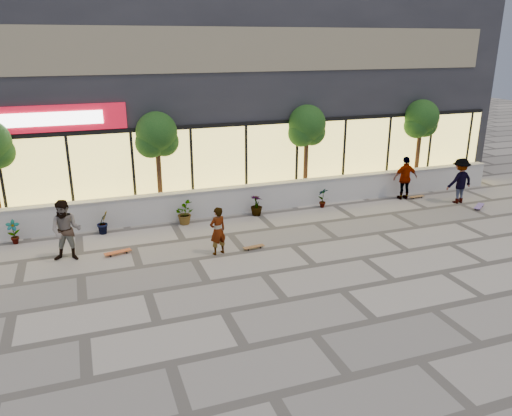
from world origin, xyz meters
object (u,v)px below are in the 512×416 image
object	(u,v)px
skater_right_near	(405,178)
skateboard_right_far	(479,206)
skater_right_far	(460,181)
tree_east	(421,121)
skater_left	(66,231)
tree_mideast	(307,128)
skater_center	(218,231)
skateboard_right_near	(417,197)
skateboard_left	(118,252)
tree_midwest	(157,137)
skateboard_center	(254,247)

from	to	relation	value
skater_right_near	skateboard_right_far	world-z (taller)	skater_right_near
skater_right_far	tree_east	bearing A→B (deg)	-89.33
skater_left	skater_right_near	distance (m)	13.35
tree_mideast	skater_center	xyz separation A→B (m)	(-4.95, -4.27, -2.22)
skater_right_near	skateboard_right_near	size ratio (longest dim) A/B	2.50
tree_mideast	skateboard_right_near	distance (m)	5.57
tree_mideast	skater_left	bearing A→B (deg)	-161.17
skater_center	skater_right_near	bearing A→B (deg)	-179.06
skateboard_left	skateboard_right_far	bearing A→B (deg)	-12.44
tree_midwest	skater_center	xyz separation A→B (m)	(1.05, -4.27, -2.22)
tree_midwest	tree_mideast	xyz separation A→B (m)	(6.00, 0.00, 0.00)
skater_center	skateboard_right_near	world-z (taller)	skater_center
skateboard_left	tree_east	bearing A→B (deg)	2.03
skater_right_near	skater_right_far	distance (m)	2.13
skater_left	skateboard_center	bearing A→B (deg)	2.88
skater_left	skater_right_near	xyz separation A→B (m)	(13.24, 1.78, -0.04)
tree_midwest	tree_mideast	world-z (taller)	same
skater_center	tree_mideast	bearing A→B (deg)	-156.24
skater_left	skateboard_right_far	bearing A→B (deg)	13.12
skater_center	skater_right_far	size ratio (longest dim) A/B	0.83
tree_east	skater_left	world-z (taller)	tree_east
skater_right_near	skateboard_center	xyz separation A→B (m)	(-7.70, -2.88, -0.84)
tree_east	skater_center	bearing A→B (deg)	-157.78
tree_midwest	tree_east	distance (m)	11.50
tree_midwest	skateboard_left	distance (m)	4.78
tree_east	skater_right_near	bearing A→B (deg)	-138.61
skater_center	skater_right_far	distance (m)	10.80
skater_center	skateboard_left	distance (m)	3.19
skater_left	skateboard_right_far	size ratio (longest dim) A/B	2.26
tree_east	skater_right_far	bearing A→B (deg)	-85.47
skater_center	skateboard_right_near	bearing A→B (deg)	179.34
skater_left	skateboard_right_far	world-z (taller)	skater_left
tree_mideast	skateboard_center	bearing A→B (deg)	-131.49
tree_midwest	tree_mideast	size ratio (longest dim) A/B	1.00
skateboard_left	skater_left	bearing A→B (deg)	164.17
skater_right_far	skater_right_near	bearing A→B (deg)	-36.65
tree_east	skater_right_near	xyz separation A→B (m)	(-1.59, -1.40, -2.08)
skater_center	skateboard_center	size ratio (longest dim) A/B	2.11
skater_right_near	skater_left	bearing A→B (deg)	13.30
skater_center	skateboard_right_near	distance (m)	9.88
skateboard_right_near	skater_center	bearing A→B (deg)	-167.01
skateboard_left	skateboard_right_far	xyz separation A→B (m)	(13.91, -0.17, 0.00)
tree_mideast	skateboard_right_far	bearing A→B (deg)	-29.94
tree_midwest	skateboard_center	bearing A→B (deg)	-62.68
tree_east	skateboard_right_near	size ratio (longest dim) A/B	5.40
skateboard_left	skateboard_right_far	distance (m)	13.91
skateboard_right_far	tree_midwest	bearing A→B (deg)	128.37
skater_left	skateboard_right_far	distance (m)	15.35
skateboard_center	skater_left	bearing A→B (deg)	161.65
skater_right_far	skateboard_center	bearing A→B (deg)	6.46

